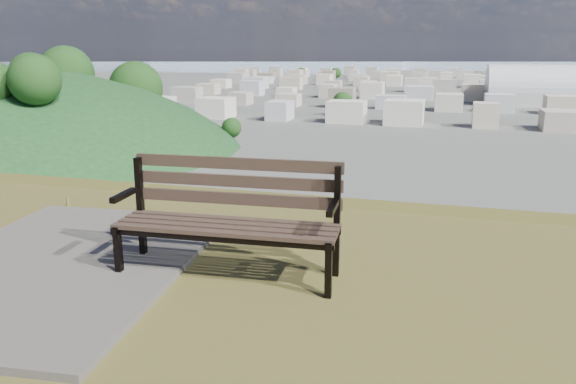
% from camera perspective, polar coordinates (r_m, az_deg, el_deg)
% --- Properties ---
extents(park_bench, '(2.03, 0.76, 1.04)m').
position_cam_1_polar(park_bench, '(5.09, -5.89, -2.00)').
color(park_bench, '#483529').
rests_on(park_bench, hilltop_mesa).
extents(gravel_patch, '(2.73, 3.66, 0.07)m').
position_cam_1_polar(gravel_patch, '(5.79, -22.25, -6.82)').
color(gravel_patch, '#636056').
rests_on(gravel_patch, hilltop_mesa).
extents(arena, '(59.17, 26.58, 24.65)m').
position_cam_1_polar(arena, '(292.98, 25.22, 9.08)').
color(arena, beige).
rests_on(arena, ground).
extents(city_blocks, '(395.00, 361.00, 7.00)m').
position_cam_1_polar(city_blocks, '(398.05, 16.04, 10.66)').
color(city_blocks, beige).
rests_on(city_blocks, ground).
extents(city_trees, '(406.52, 387.20, 9.98)m').
position_cam_1_polar(city_trees, '(323.81, 11.23, 10.40)').
color(city_trees, '#332719').
rests_on(city_trees, ground).
extents(bay_water, '(2400.00, 700.00, 0.12)m').
position_cam_1_polar(bay_water, '(903.31, 16.22, 12.33)').
color(bay_water, '#98B2C1').
rests_on(bay_water, ground).
extents(far_hills, '(2050.00, 340.00, 60.00)m').
position_cam_1_polar(far_hills, '(1407.19, 13.80, 14.13)').
color(far_hills, '#A4B8CC').
rests_on(far_hills, ground).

